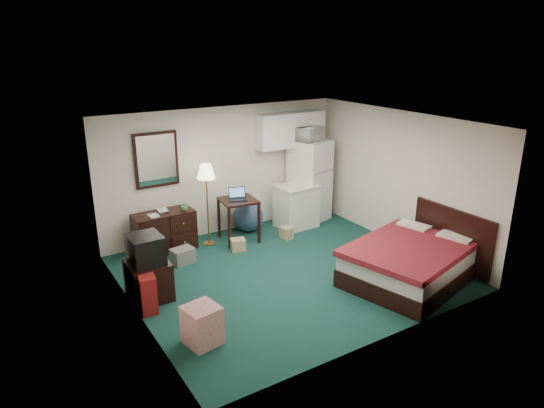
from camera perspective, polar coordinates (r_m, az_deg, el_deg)
floor at (r=8.19m, az=1.69°, el=-8.02°), size 5.00×4.50×0.01m
ceiling at (r=7.41m, az=1.87°, el=9.50°), size 5.00×4.50×0.01m
walls at (r=7.71m, az=1.78°, el=0.30°), size 5.01×4.51×2.50m
mirror at (r=8.97m, az=-13.46°, el=5.10°), size 0.80×0.06×1.00m
upper_cabinets at (r=10.00m, az=2.17°, el=8.74°), size 1.50×0.35×0.70m
headboard at (r=8.68m, az=20.36°, el=-3.69°), size 0.06×1.56×1.00m
dresser at (r=9.06m, az=-12.52°, el=-3.20°), size 1.11×0.54×0.74m
floor_lamp at (r=9.07m, az=-7.60°, el=-0.12°), size 0.39×0.39×1.56m
desk at (r=9.31m, az=-3.95°, el=-1.88°), size 0.73×0.73×0.83m
exercise_ball at (r=9.78m, az=-2.81°, el=-1.49°), size 0.68×0.68×0.61m
kitchen_counter at (r=9.98m, az=2.89°, el=-0.32°), size 0.81×0.63×0.86m
fridge at (r=10.30m, az=4.42°, el=2.79°), size 0.88×0.88×1.73m
bed at (r=8.07m, az=15.80°, el=-6.78°), size 2.25×1.94×0.62m
tv_stand at (r=7.55m, az=-14.30°, el=-8.61°), size 0.60×0.66×0.59m
suitcase at (r=7.21m, az=-14.42°, el=-10.10°), size 0.27×0.38×0.57m
retail_box at (r=6.40m, az=-8.23°, el=-13.91°), size 0.47×0.47×0.52m
file_bin at (r=8.60m, az=-10.45°, el=-6.00°), size 0.42×0.34×0.26m
cardboard_box_a at (r=8.98m, az=-4.02°, el=-4.78°), size 0.30×0.28×0.22m
cardboard_box_b at (r=9.48m, az=1.69°, el=-3.40°), size 0.22×0.25×0.23m
laptop at (r=9.11m, az=-4.03°, el=1.13°), size 0.38×0.35×0.22m
crt_tv at (r=7.29m, az=-14.64°, el=-5.21°), size 0.48×0.52×0.43m
microwave at (r=9.98m, az=4.44°, el=8.41°), size 0.60×0.47×0.36m
book_a at (r=8.72m, az=-14.33°, el=-0.79°), size 0.17×0.02×0.23m
book_b at (r=8.96m, az=-13.39°, el=-0.13°), size 0.18×0.04×0.25m
mug at (r=8.94m, az=-10.29°, el=-0.38°), size 0.14×0.13×0.12m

